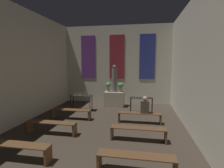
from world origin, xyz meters
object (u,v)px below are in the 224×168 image
object	(u,v)px
candle_rack_left	(81,98)
pew_second_left	(17,148)
pew_back_left	(71,112)
pew_back_right	(139,116)
pew_third_right	(138,131)
pew_third_left	(52,125)
pew_second_right	(136,160)
person_seated	(145,106)
statue	(114,79)
candle_rack_right	(141,100)
flower_vase_right	(121,86)
altar	(114,99)
flower_vase_left	(108,86)

from	to	relation	value
candle_rack_left	pew_second_left	world-z (taller)	candle_rack_left
pew_back_left	pew_back_right	size ratio (longest dim) A/B	1.00
pew_third_right	pew_third_left	bearing A→B (deg)	180.00
pew_second_right	person_seated	xyz separation A→B (m)	(0.22, 3.52, 0.45)
statue	pew_back_left	world-z (taller)	statue
candle_rack_right	candle_rack_left	bearing A→B (deg)	179.99
candle_rack_right	pew_back_left	bearing A→B (deg)	-154.48
statue	flower_vase_right	size ratio (longest dim) A/B	2.84
pew_back_left	person_seated	size ratio (longest dim) A/B	2.49
pew_third_left	altar	bearing A→B (deg)	71.06
altar	candle_rack_left	size ratio (longest dim) A/B	1.00
pew_third_right	pew_back_left	size ratio (longest dim) A/B	1.00
pew_second_left	pew_back_right	size ratio (longest dim) A/B	1.00
flower_vase_left	flower_vase_right	world-z (taller)	same
pew_second_right	person_seated	bearing A→B (deg)	86.39
pew_second_left	pew_third_right	world-z (taller)	same
statue	pew_third_left	world-z (taller)	statue
candle_rack_right	pew_back_right	xyz separation A→B (m)	(-0.06, -1.52, -0.38)
statue	person_seated	distance (m)	3.41
candle_rack_left	person_seated	bearing A→B (deg)	-24.09
person_seated	statue	bearing A→B (deg)	122.62
pew_third_right	person_seated	distance (m)	1.83
flower_vase_right	candle_rack_right	world-z (taller)	flower_vase_right
altar	pew_back_left	xyz separation A→B (m)	(-1.56, -2.78, -0.11)
altar	pew_second_right	world-z (taller)	altar
altar	pew_back_left	distance (m)	3.19
flower_vase_right	flower_vase_left	bearing A→B (deg)	180.00
pew_second_right	candle_rack_right	bearing A→B (deg)	89.33
altar	pew_second_right	bearing A→B (deg)	-76.11
flower_vase_left	pew_third_right	distance (m)	5.01
pew_third_left	pew_second_left	bearing A→B (deg)	-90.00
statue	flower_vase_right	distance (m)	0.54
altar	flower_vase_right	xyz separation A→B (m)	(0.37, 0.00, 0.79)
statue	pew_second_right	distance (m)	6.62
pew_third_left	pew_back_right	distance (m)	3.58
pew_second_right	pew_back_right	xyz separation A→B (m)	(0.00, 3.52, 0.00)
flower_vase_right	pew_back_left	xyz separation A→B (m)	(-1.93, -2.78, -0.90)
altar	statue	size ratio (longest dim) A/B	0.72
candle_rack_right	pew_second_right	xyz separation A→B (m)	(-0.06, -5.03, -0.38)
altar	flower_vase_left	size ratio (longest dim) A/B	2.04
statue	flower_vase_left	size ratio (longest dim) A/B	2.84
altar	pew_second_left	distance (m)	6.49
candle_rack_right	person_seated	distance (m)	1.53
flower_vase_left	pew_third_left	size ratio (longest dim) A/B	0.31
flower_vase_right	pew_second_left	xyz separation A→B (m)	(-1.93, -6.30, -0.90)
person_seated	flower_vase_left	bearing A→B (deg)	127.73
candle_rack_left	pew_back_left	size ratio (longest dim) A/B	0.63
statue	person_seated	bearing A→B (deg)	-57.38
flower_vase_left	candle_rack_right	size ratio (longest dim) A/B	0.49
statue	pew_third_left	bearing A→B (deg)	-108.94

